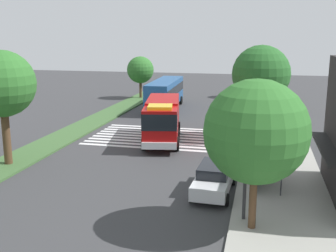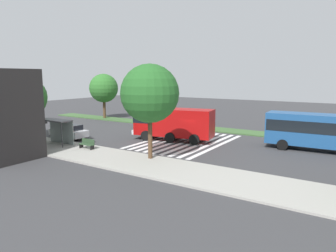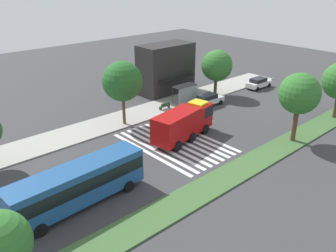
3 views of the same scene
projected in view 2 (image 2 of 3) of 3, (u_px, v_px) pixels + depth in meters
The scene contains 15 objects.
ground_plane at pixel (189, 142), 32.57m from camera, with size 120.00×120.00×0.00m, color #38383A.
sidewalk at pixel (132, 162), 24.82m from camera, with size 60.00×4.99×0.14m, color #9E9B93.
median_strip at pixel (221, 130), 39.48m from camera, with size 60.00×3.00×0.14m, color #3D6033.
crosswalk at pixel (186, 142), 32.74m from camera, with size 7.65×12.33×0.01m.
fire_truck at pixel (171, 122), 33.13m from camera, with size 8.92×4.08×3.53m.
parked_car_west at pixel (69, 131), 34.16m from camera, with size 4.72×2.19×1.60m.
parked_car_mid at pixel (7, 122), 40.62m from camera, with size 4.72×2.12×1.64m.
transit_bus at pixel (332, 130), 27.85m from camera, with size 11.40×3.25×3.41m.
bus_stop_shelter at pixel (58, 126), 30.91m from camera, with size 3.50×1.40×2.46m.
bench_near_shelter at pixel (87, 144), 28.96m from camera, with size 1.60×0.50×0.90m.
street_lamp at pixel (34, 105), 34.00m from camera, with size 0.36×0.36×5.94m.
sidewalk_tree_center at pixel (150, 94), 24.79m from camera, with size 4.72×4.72×7.68m.
sidewalk_tree_east at pixel (26, 97), 33.96m from camera, with size 4.54×4.54×6.68m.
median_tree_west at pixel (155, 86), 44.11m from camera, with size 4.33×4.33×7.54m.
median_tree_center at pixel (104, 88), 49.57m from camera, with size 4.55×4.55×7.06m.
Camera 2 is at (-15.51, 27.95, 6.84)m, focal length 33.26 mm.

